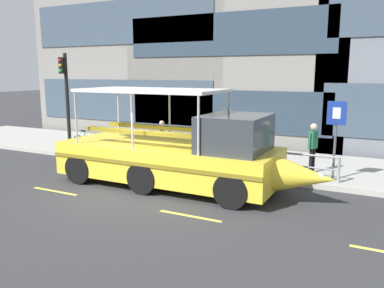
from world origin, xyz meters
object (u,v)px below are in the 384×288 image
leaned_bicycle (87,143)px  pedestrian_near_bow (313,143)px  parking_sign (336,127)px  pedestrian_mid_left (231,139)px  traffic_light_pole (66,92)px  pedestrian_mid_right (162,135)px  duck_tour_boat (181,155)px

leaned_bicycle → pedestrian_near_bow: pedestrian_near_bow is taller
pedestrian_near_bow → parking_sign: bearing=-39.3°
parking_sign → pedestrian_mid_left: parking_sign is taller
pedestrian_mid_left → traffic_light_pole: bearing=-172.2°
traffic_light_pole → pedestrian_near_bow: bearing=3.5°
parking_sign → pedestrian_near_bow: parking_sign is taller
leaned_bicycle → pedestrian_mid_left: (6.52, 1.03, 0.54)m
pedestrian_near_bow → pedestrian_mid_right: size_ratio=1.14×
leaned_bicycle → duck_tour_boat: duck_tour_boat is taller
pedestrian_near_bow → pedestrian_mid_right: bearing=-177.9°
traffic_light_pole → pedestrian_near_bow: (10.84, 0.67, -1.57)m
leaned_bicycle → parking_sign: bearing=0.0°
parking_sign → leaned_bicycle: size_ratio=1.50×
traffic_light_pole → pedestrian_mid_left: traffic_light_pole is taller
traffic_light_pole → parking_sign: bearing=0.1°
pedestrian_near_bow → pedestrian_mid_right: pedestrian_near_bow is taller
traffic_light_pole → duck_tour_boat: bearing=-18.7°
duck_tour_boat → pedestrian_near_bow: 4.77m
duck_tour_boat → pedestrian_near_bow: bearing=40.8°
leaned_bicycle → pedestrian_near_bow: size_ratio=0.99×
traffic_light_pole → leaned_bicycle: size_ratio=2.51×
traffic_light_pole → leaned_bicycle: (1.11, 0.01, -2.26)m
pedestrian_mid_left → pedestrian_mid_right: 2.91m
pedestrian_near_bow → pedestrian_mid_left: bearing=173.4°
pedestrian_near_bow → traffic_light_pole: bearing=-176.5°
duck_tour_boat → parking_sign: bearing=29.2°
duck_tour_boat → pedestrian_mid_right: (-2.46, 2.89, 0.06)m
pedestrian_near_bow → pedestrian_mid_left: (-3.22, 0.37, -0.15)m
pedestrian_mid_left → pedestrian_mid_right: pedestrian_mid_right is taller
duck_tour_boat → pedestrian_mid_left: 3.51m
duck_tour_boat → pedestrian_mid_left: (0.39, 3.49, 0.04)m
leaned_bicycle → traffic_light_pole: bearing=-179.4°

